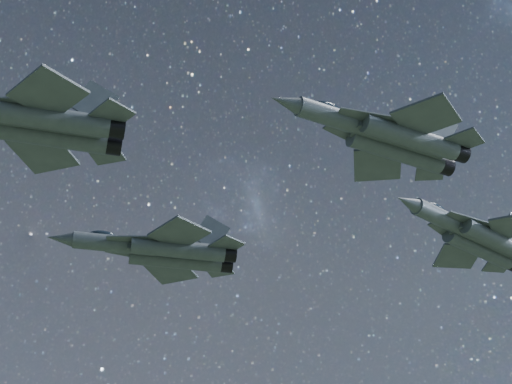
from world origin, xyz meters
TOP-DOWN VIEW (x-y plane):
  - jet_lead at (-20.98, 4.81)m, footprint 20.17×13.64m
  - jet_left at (-2.52, 19.61)m, footprint 19.79×13.25m
  - jet_right at (2.20, -11.16)m, footprint 17.02×11.99m
  - jet_slot at (22.98, 1.13)m, footprint 18.99×13.25m

SIDE VIEW (x-z plane):
  - jet_right at x=2.20m, z-range 142.34..146.64m
  - jet_lead at x=-20.98m, z-range 145.23..150.31m
  - jet_slot at x=22.98m, z-range 146.00..150.78m
  - jet_left at x=-2.52m, z-range 146.18..151.19m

